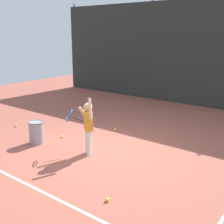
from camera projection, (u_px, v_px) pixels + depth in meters
ground_plane at (103, 152)px, 6.84m from camera, size 20.00×20.00×0.00m
court_line_baseline at (32, 187)px, 5.28m from camera, size 9.00×0.05×0.00m
back_fence_windscreen at (201, 54)px, 10.67m from camera, size 13.27×0.08×3.90m
fence_post_0 at (75, 47)px, 14.52m from camera, size 0.09×0.09×4.05m
fence_post_1 at (151, 50)px, 11.97m from camera, size 0.09×0.09×4.05m
tennis_player at (87, 123)px, 6.55m from camera, size 0.89×0.50×1.35m
ball_hopper at (36, 132)px, 7.30m from camera, size 0.38×0.38×0.56m
tennis_ball_0 at (62, 136)px, 7.74m from camera, size 0.07×0.07×0.07m
tennis_ball_2 at (107, 200)px, 4.80m from camera, size 0.07×0.07×0.07m
tennis_ball_5 at (16, 126)px, 8.65m from camera, size 0.07×0.07×0.07m
tennis_ball_6 at (115, 130)px, 8.30m from camera, size 0.07×0.07×0.07m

